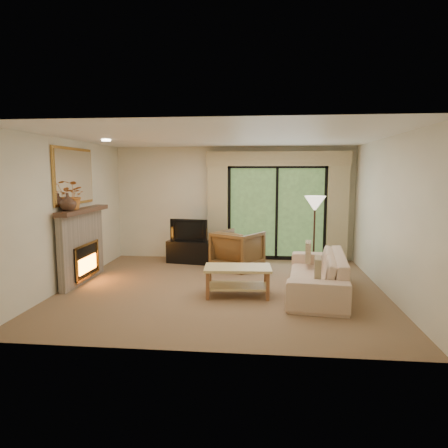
# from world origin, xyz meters

# --- Properties ---
(floor) EXTENTS (5.50, 5.50, 0.00)m
(floor) POSITION_xyz_m (0.00, 0.00, 0.00)
(floor) COLOR #7F6144
(floor) RESTS_ON ground
(ceiling) EXTENTS (5.50, 5.50, 0.00)m
(ceiling) POSITION_xyz_m (0.00, 0.00, 2.60)
(ceiling) COLOR white
(ceiling) RESTS_ON ground
(wall_back) EXTENTS (5.00, 0.00, 5.00)m
(wall_back) POSITION_xyz_m (0.00, 2.50, 1.30)
(wall_back) COLOR beige
(wall_back) RESTS_ON ground
(wall_front) EXTENTS (5.00, 0.00, 5.00)m
(wall_front) POSITION_xyz_m (0.00, -2.50, 1.30)
(wall_front) COLOR beige
(wall_front) RESTS_ON ground
(wall_left) EXTENTS (0.00, 5.00, 5.00)m
(wall_left) POSITION_xyz_m (-2.75, 0.00, 1.30)
(wall_left) COLOR beige
(wall_left) RESTS_ON ground
(wall_right) EXTENTS (0.00, 5.00, 5.00)m
(wall_right) POSITION_xyz_m (2.75, 0.00, 1.30)
(wall_right) COLOR beige
(wall_right) RESTS_ON ground
(fireplace) EXTENTS (0.24, 1.70, 1.37)m
(fireplace) POSITION_xyz_m (-2.63, 0.20, 0.69)
(fireplace) COLOR gray
(fireplace) RESTS_ON floor
(mirror) EXTENTS (0.07, 1.45, 1.02)m
(mirror) POSITION_xyz_m (-2.71, 0.20, 1.95)
(mirror) COLOR #C08D43
(mirror) RESTS_ON wall_left
(sliding_door) EXTENTS (2.26, 0.10, 2.16)m
(sliding_door) POSITION_xyz_m (1.00, 2.45, 1.10)
(sliding_door) COLOR black
(sliding_door) RESTS_ON floor
(curtain_left) EXTENTS (0.45, 0.18, 2.35)m
(curtain_left) POSITION_xyz_m (-0.35, 2.34, 1.20)
(curtain_left) COLOR tan
(curtain_left) RESTS_ON floor
(curtain_right) EXTENTS (0.45, 0.18, 2.35)m
(curtain_right) POSITION_xyz_m (2.35, 2.34, 1.20)
(curtain_right) COLOR tan
(curtain_right) RESTS_ON floor
(cornice) EXTENTS (3.20, 0.24, 0.32)m
(cornice) POSITION_xyz_m (1.00, 2.36, 2.32)
(cornice) COLOR tan
(cornice) RESTS_ON wall_back
(media_console) EXTENTS (1.05, 0.59, 0.50)m
(media_console) POSITION_xyz_m (-0.93, 1.95, 0.25)
(media_console) COLOR black
(media_console) RESTS_ON floor
(tv) EXTENTS (0.87, 0.24, 0.50)m
(tv) POSITION_xyz_m (-0.93, 1.95, 0.75)
(tv) COLOR black
(tv) RESTS_ON media_console
(armchair) EXTENTS (1.20, 1.21, 0.81)m
(armchair) POSITION_xyz_m (0.17, 1.48, 0.41)
(armchair) COLOR brown
(armchair) RESTS_ON floor
(sofa) EXTENTS (1.15, 2.41, 0.68)m
(sofa) POSITION_xyz_m (1.61, -0.09, 0.34)
(sofa) COLOR #D2AE91
(sofa) RESTS_ON floor
(pillow_near) EXTENTS (0.14, 0.37, 0.37)m
(pillow_near) POSITION_xyz_m (1.53, -0.76, 0.56)
(pillow_near) COLOR #4D3D26
(pillow_near) RESTS_ON sofa
(pillow_far) EXTENTS (0.14, 0.39, 0.38)m
(pillow_far) POSITION_xyz_m (1.53, 0.58, 0.57)
(pillow_far) COLOR #4D3D26
(pillow_far) RESTS_ON sofa
(coffee_table) EXTENTS (1.12, 0.67, 0.49)m
(coffee_table) POSITION_xyz_m (0.30, -0.38, 0.24)
(coffee_table) COLOR tan
(coffee_table) RESTS_ON floor
(floor_lamp) EXTENTS (0.50, 0.50, 1.56)m
(floor_lamp) POSITION_xyz_m (1.71, 1.22, 0.78)
(floor_lamp) COLOR #F1DFC8
(floor_lamp) RESTS_ON floor
(vase) EXTENTS (0.32, 0.32, 0.30)m
(vase) POSITION_xyz_m (-2.61, -0.29, 1.52)
(vase) COLOR #492F22
(vase) RESTS_ON fireplace
(branches) EXTENTS (0.54, 0.50, 0.50)m
(branches) POSITION_xyz_m (-2.61, -0.07, 1.62)
(branches) COLOR #BD6E2D
(branches) RESTS_ON fireplace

